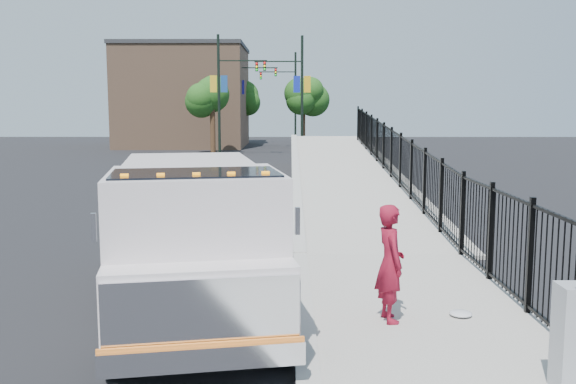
{
  "coord_description": "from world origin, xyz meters",
  "views": [
    {
      "loc": [
        -0.22,
        -9.84,
        3.38
      ],
      "look_at": [
        -0.26,
        2.0,
        1.78
      ],
      "focal_mm": 40.0,
      "sensor_mm": 36.0,
      "label": 1
    }
  ],
  "objects": [
    {
      "name": "ground",
      "position": [
        0.0,
        0.0,
        0.0
      ],
      "size": [
        120.0,
        120.0,
        0.0
      ],
      "primitive_type": "plane",
      "color": "black",
      "rests_on": "ground"
    },
    {
      "name": "sidewalk",
      "position": [
        1.93,
        -2.0,
        0.06
      ],
      "size": [
        3.55,
        12.0,
        0.12
      ],
      "primitive_type": "cube",
      "color": "#9E998E",
      "rests_on": "ground"
    },
    {
      "name": "curb",
      "position": [
        0.0,
        -2.0,
        0.08
      ],
      "size": [
        0.3,
        12.0,
        0.16
      ],
      "primitive_type": "cube",
      "color": "#ADAAA3",
      "rests_on": "ground"
    },
    {
      "name": "ramp",
      "position": [
        2.12,
        16.0,
        0.0
      ],
      "size": [
        3.95,
        24.06,
        3.19
      ],
      "primitive_type": "cube",
      "rotation": [
        0.06,
        0.0,
        0.0
      ],
      "color": "#9E998E",
      "rests_on": "ground"
    },
    {
      "name": "iron_fence",
      "position": [
        3.55,
        12.0,
        0.9
      ],
      "size": [
        0.1,
        28.0,
        1.8
      ],
      "primitive_type": "cube",
      "color": "black",
      "rests_on": "ground"
    },
    {
      "name": "truck",
      "position": [
        -1.84,
        0.59,
        1.43
      ],
      "size": [
        3.66,
        7.72,
        2.54
      ],
      "rotation": [
        0.0,
        0.0,
        0.18
      ],
      "color": "black",
      "rests_on": "ground"
    },
    {
      "name": "worker",
      "position": [
        1.3,
        -0.38,
        1.02
      ],
      "size": [
        0.53,
        0.72,
        1.79
      ],
      "primitive_type": "imported",
      "rotation": [
        0.0,
        0.0,
        1.73
      ],
      "color": "maroon",
      "rests_on": "sidewalk"
    },
    {
      "name": "debris",
      "position": [
        2.44,
        -0.19,
        0.16
      ],
      "size": [
        0.35,
        0.35,
        0.09
      ],
      "primitive_type": "ellipsoid",
      "color": "silver",
      "rests_on": "sidewalk"
    },
    {
      "name": "light_pole_0",
      "position": [
        -4.64,
        33.01,
        4.36
      ],
      "size": [
        3.77,
        0.22,
        8.0
      ],
      "color": "black",
      "rests_on": "ground"
    },
    {
      "name": "light_pole_1",
      "position": [
        0.27,
        33.74,
        4.36
      ],
      "size": [
        3.78,
        0.22,
        8.0
      ],
      "color": "black",
      "rests_on": "ground"
    },
    {
      "name": "light_pole_2",
      "position": [
        -4.09,
        40.98,
        4.36
      ],
      "size": [
        3.77,
        0.22,
        8.0
      ],
      "color": "black",
      "rests_on": "ground"
    },
    {
      "name": "light_pole_3",
      "position": [
        -0.06,
        47.18,
        4.36
      ],
      "size": [
        3.78,
        0.22,
        8.0
      ],
      "color": "black",
      "rests_on": "ground"
    },
    {
      "name": "tree_0",
      "position": [
        -5.61,
        34.85,
        3.94
      ],
      "size": [
        2.54,
        2.54,
        5.27
      ],
      "color": "#382314",
      "rests_on": "ground"
    },
    {
      "name": "tree_1",
      "position": [
        0.81,
        41.46,
        3.93
      ],
      "size": [
        2.44,
        2.44,
        5.22
      ],
      "color": "#382314",
      "rests_on": "ground"
    },
    {
      "name": "tree_2",
      "position": [
        -4.37,
        47.23,
        3.95
      ],
      "size": [
        2.76,
        2.76,
        5.38
      ],
      "color": "#382314",
      "rests_on": "ground"
    },
    {
      "name": "building",
      "position": [
        -9.0,
        44.0,
        4.0
      ],
      "size": [
        10.0,
        10.0,
        8.0
      ],
      "primitive_type": "cube",
      "color": "#8C664C",
      "rests_on": "ground"
    }
  ]
}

